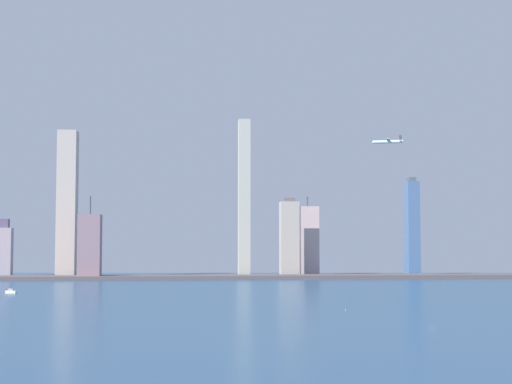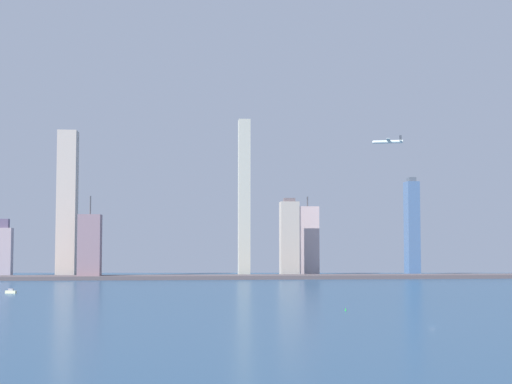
% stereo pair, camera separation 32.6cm
% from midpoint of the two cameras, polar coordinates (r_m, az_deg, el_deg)
% --- Properties ---
extents(ground_plane, '(6000.00, 6000.00, 0.00)m').
position_cam_midpoint_polar(ground_plane, '(372.37, 12.91, -9.62)').
color(ground_plane, navy).
extents(waterfront_pier, '(978.23, 41.95, 3.96)m').
position_cam_midpoint_polar(waterfront_pier, '(841.04, 2.62, -6.28)').
color(waterfront_pier, '#574C4F').
rests_on(waterfront_pier, ground).
extents(skyscraper_0, '(20.99, 14.22, 66.72)m').
position_cam_midpoint_polar(skyscraper_0, '(948.22, -18.22, -4.11)').
color(skyscraper_0, '#A6939C').
rests_on(skyscraper_0, ground).
extents(skyscraper_1, '(23.57, 21.71, 88.73)m').
position_cam_midpoint_polar(skyscraper_1, '(838.27, -12.21, -3.99)').
color(skyscraper_1, gray).
rests_on(skyscraper_1, ground).
extents(skyscraper_3, '(20.97, 19.84, 89.86)m').
position_cam_midpoint_polar(skyscraper_3, '(881.38, 2.47, -3.46)').
color(skyscraper_3, '#AFA498').
rests_on(skyscraper_3, ground).
extents(skyscraper_5, '(14.48, 21.49, 117.94)m').
position_cam_midpoint_polar(skyscraper_5, '(950.55, 11.44, -2.59)').
color(skyscraper_5, '#496791').
rests_on(skyscraper_5, ground).
extents(skyscraper_6, '(26.48, 12.34, 94.22)m').
position_cam_midpoint_polar(skyscraper_6, '(923.44, 3.82, -3.62)').
color(skyscraper_6, beige).
rests_on(skyscraper_6, ground).
extents(skyscraper_7, '(20.94, 23.35, 164.14)m').
position_cam_midpoint_polar(skyscraper_7, '(885.62, -13.80, -0.87)').
color(skyscraper_7, '#C1AFA2').
rests_on(skyscraper_7, ground).
extents(skyscraper_8, '(13.04, 17.21, 179.02)m').
position_cam_midpoint_polar(skyscraper_8, '(874.57, -0.89, -0.45)').
color(skyscraper_8, '#B5B2A2').
rests_on(skyscraper_8, ground).
extents(boat_0, '(8.83, 4.79, 3.61)m').
position_cam_midpoint_polar(boat_0, '(623.79, -17.67, -7.03)').
color(boat_0, beige).
rests_on(boat_0, ground).
extents(channel_buoy_0, '(1.03, 1.03, 1.85)m').
position_cam_midpoint_polar(channel_buoy_0, '(445.38, 6.64, -8.60)').
color(channel_buoy_0, green).
rests_on(channel_buoy_0, ground).
extents(airplane, '(32.03, 32.61, 8.51)m').
position_cam_midpoint_polar(airplane, '(844.36, 9.68, 3.69)').
color(airplane, silver).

